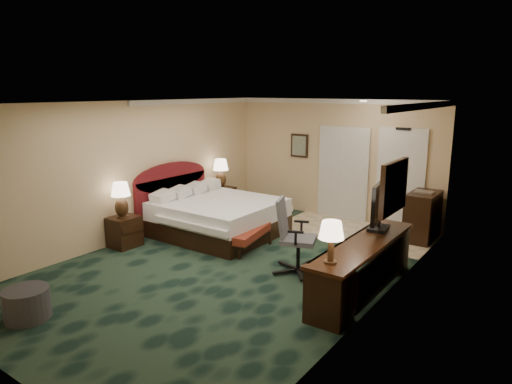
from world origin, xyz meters
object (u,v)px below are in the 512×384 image
Objects in this scene: bed at (219,217)px; nightstand_far at (220,201)px; desk at (363,267)px; tv at (380,206)px; desk_chair at (299,237)px; ottoman at (27,304)px; bed_bench at (249,239)px; minibar at (422,216)px; nightstand_near at (124,232)px; lamp_near at (121,200)px; lamp_far at (221,173)px.

bed reaches higher than nightstand_far.
nightstand_far is at bearing 154.97° from desk.
tv is (4.36, -1.37, 0.82)m from nightstand_far.
desk_chair is (3.27, -1.97, 0.28)m from nightstand_far.
bed is 3.42× the size of nightstand_far.
ottoman is 0.22× the size of desk.
desk is at bearing -25.87° from desk_chair.
minibar is (2.43, 2.43, 0.28)m from bed_bench.
minibar is (1.14, 2.83, -0.13)m from desk_chair.
ottoman is at bearing -77.25° from nightstand_far.
minibar is at bearing 89.92° from desk.
tv is at bearing -91.57° from minibar.
minibar reaches higher than ottoman.
bed is at bearing 58.94° from nightstand_near.
nightstand_far reaches higher than nightstand_near.
tv reaches higher than nightstand_far.
nightstand_near is 4.50m from desk.
tv reaches higher than lamp_near.
tv is (4.39, 1.41, 0.86)m from nightstand_near.
desk is 1.17m from desk_chair.
lamp_near is 3.41m from desk_chair.
lamp_near reaches higher than nightstand_near.
desk_chair is at bearing -112.02° from minibar.
nightstand_far is at bearing 89.36° from nightstand_near.
desk reaches higher than bed.
desk is (3.21, 3.27, 0.18)m from ottoman.
lamp_near is (0.01, -0.03, 0.62)m from nightstand_near.
desk_chair is (-1.14, 0.10, 0.22)m from desk.
nightstand_far is at bearing 102.75° from ottoman.
tv is 1.35m from desk_chair.
nightstand_near is 0.88× the size of nightstand_far.
desk is at bearing 45.56° from ottoman.
nightstand_near is 5.75m from minibar.
desk_chair is (2.33, -0.80, 0.25)m from bed.
bed_bench is 3.45m from minibar.
lamp_near is at bearing -71.57° from nightstand_near.
bed is 3.88× the size of nightstand_near.
bed is 3.51m from tv.
lamp_far is at bearing 127.66° from desk_chair.
lamp_near reaches higher than bed_bench.
desk_chair reaches higher than minibar.
desk reaches higher than nightstand_far.
lamp_far reaches higher than nightstand_near.
ottoman reaches higher than bed_bench.
bed is at bearing 148.02° from bed_bench.
lamp_near is 1.16× the size of ottoman.
lamp_near reaches higher than bed.
desk reaches higher than nightstand_near.
lamp_near is 0.99× the size of lamp_far.
nightstand_near is at bearing 115.87° from ottoman.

